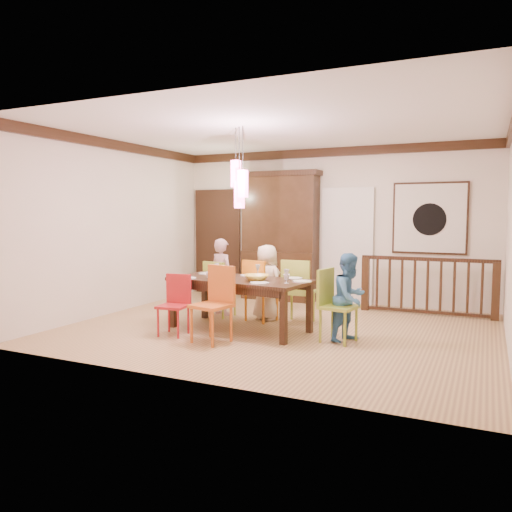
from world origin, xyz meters
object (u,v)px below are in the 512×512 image
at_px(chair_end_right, 339,301).
at_px(person_end_right, 350,297).
at_px(chair_far_left, 221,285).
at_px(person_far_mid, 267,282).
at_px(dining_table, 240,285).
at_px(person_far_left, 222,277).
at_px(balustrade, 427,285).
at_px(china_hutch, 280,236).

bearing_deg(chair_end_right, person_end_right, -40.38).
distance_m(chair_far_left, person_far_mid, 0.80).
bearing_deg(dining_table, person_far_left, 138.65).
distance_m(chair_end_right, person_far_left, 2.43).
distance_m(chair_end_right, balustrade, 2.47).
bearing_deg(chair_end_right, china_hutch, 46.23).
relative_size(dining_table, chair_far_left, 2.34).
relative_size(china_hutch, person_far_mid, 2.08).
height_order(dining_table, china_hutch, china_hutch).
height_order(chair_far_left, chair_end_right, chair_end_right).
height_order(chair_far_left, person_far_mid, person_far_mid).
relative_size(dining_table, person_far_left, 1.68).
xyz_separation_m(dining_table, person_far_mid, (0.07, 0.81, -0.07)).
distance_m(balustrade, person_end_right, 2.34).
xyz_separation_m(person_far_left, person_far_mid, (0.84, -0.06, -0.04)).
height_order(balustrade, person_far_left, person_far_left).
height_order(china_hutch, person_far_left, china_hutch).
bearing_deg(balustrade, person_far_left, -156.64).
distance_m(dining_table, chair_far_left, 1.03).
distance_m(dining_table, china_hutch, 2.71).
distance_m(china_hutch, person_far_left, 1.88).
bearing_deg(person_far_left, chair_end_right, 175.83).
relative_size(chair_end_right, person_end_right, 0.82).
bearing_deg(person_end_right, chair_end_right, 151.03).
bearing_deg(dining_table, person_far_mid, 91.94).
height_order(dining_table, person_far_left, person_far_left).
xyz_separation_m(chair_end_right, person_far_mid, (-1.41, 0.86, 0.05)).
relative_size(chair_far_left, person_end_right, 0.78).
bearing_deg(chair_end_right, chair_far_left, 80.80).
relative_size(balustrade, person_end_right, 1.86).
bearing_deg(dining_table, chair_far_left, 141.63).
bearing_deg(person_far_mid, chair_far_left, 24.04).
height_order(chair_far_left, person_far_left, person_far_left).
distance_m(chair_end_right, person_far_mid, 1.65).
height_order(person_far_left, person_far_mid, person_far_left).
distance_m(dining_table, person_end_right, 1.61).
relative_size(chair_far_left, person_far_mid, 0.76).
distance_m(chair_end_right, china_hutch, 3.36).
distance_m(person_far_left, person_far_mid, 0.84).
relative_size(dining_table, china_hutch, 0.85).
distance_m(dining_table, person_far_mid, 0.81).
height_order(chair_end_right, person_end_right, person_end_right).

